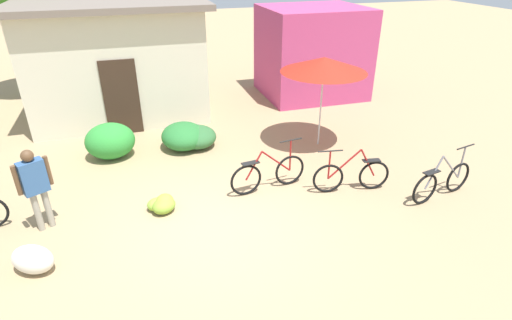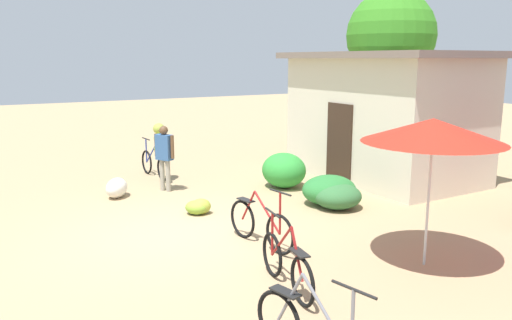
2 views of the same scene
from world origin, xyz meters
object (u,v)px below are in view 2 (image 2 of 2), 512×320
Objects in this scene: bicycle_center_loaded at (286,265)px; produce_sack at (117,188)px; building_low at (385,115)px; tree_behind_building at (391,36)px; person_vendor at (164,152)px; banana_pile_on_ground at (199,207)px; bicycle_near_pile at (260,225)px; bicycle_leftmost at (158,147)px; market_umbrella at (433,131)px.

bicycle_center_loaded is 5.88m from produce_sack.
produce_sack is (-1.50, -6.63, -1.42)m from building_low.
tree_behind_building reaches higher than person_vendor.
banana_pile_on_ground is at bearing -84.14° from building_low.
bicycle_center_loaded is (1.59, -0.55, -0.01)m from bicycle_near_pile.
produce_sack is 0.45× the size of person_vendor.
person_vendor reaches higher than banana_pile_on_ground.
bicycle_leftmost is 1.04× the size of bicycle_near_pile.
bicycle_leftmost reaches higher than bicycle_near_pile.
building_low is 7.37× the size of produce_sack.
produce_sack is (-5.84, -0.68, -0.13)m from bicycle_center_loaded.
tree_behind_building reaches higher than bicycle_center_loaded.
banana_pile_on_ground is at bearing 27.76° from produce_sack.
tree_behind_building is 10.17m from produce_sack.
bicycle_near_pile is (5.49, -8.21, -3.42)m from tree_behind_building.
bicycle_leftmost is (-7.33, -1.56, -1.19)m from market_umbrella.
bicycle_near_pile is 4.42m from produce_sack.
tree_behind_building is 10.45m from bicycle_near_pile.
market_umbrella is at bearing 12.02° from bicycle_leftmost.
bicycle_leftmost reaches higher than banana_pile_on_ground.
market_umbrella is at bearing 16.47° from person_vendor.
building_low is at bearing 63.13° from bicycle_leftmost.
tree_behind_building is 8.86m from person_vendor.
tree_behind_building reaches higher than bicycle_near_pile.
building_low reaches higher than produce_sack.
market_umbrella reaches higher than bicycle_center_loaded.
building_low is 2.31× the size of market_umbrella.
bicycle_center_loaded is at bearing -19.04° from bicycle_near_pile.
market_umbrella is 1.44× the size of person_vendor.
person_vendor is (-1.48, -5.48, -0.70)m from building_low.
bicycle_center_loaded is 5.87m from person_vendor.
bicycle_center_loaded is at bearing -51.04° from tree_behind_building.
market_umbrella is 3.51× the size of banana_pile_on_ground.
market_umbrella is at bearing 24.60° from banana_pile_on_ground.
person_vendor is at bearing -178.85° from bicycle_near_pile.
building_low is 5.72m from person_vendor.
bicycle_center_loaded reaches higher than banana_pile_on_ground.
banana_pile_on_ground is (3.31, -8.36, -3.64)m from tree_behind_building.
bicycle_near_pile is 1.08× the size of person_vendor.
market_umbrella is 1.29× the size of bicycle_leftmost.
building_low reaches higher than person_vendor.
building_low is at bearing 77.28° from produce_sack.
banana_pile_on_ground is (-3.77, 0.40, -0.21)m from bicycle_center_loaded.
banana_pile_on_ground is (3.21, -0.33, -0.72)m from bicycle_leftmost.
market_umbrella is (7.43, -6.47, -1.73)m from tree_behind_building.
tree_behind_building reaches higher than building_low.
bicycle_near_pile is 2.62× the size of banana_pile_on_ground.
produce_sack is at bearing -163.79° from bicycle_near_pile.
bicycle_leftmost reaches higher than bicycle_center_loaded.
banana_pile_on_ground is at bearing -68.40° from tree_behind_building.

